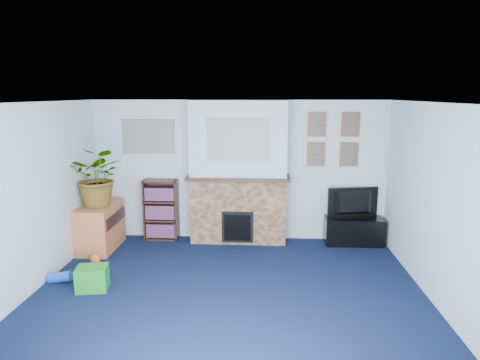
# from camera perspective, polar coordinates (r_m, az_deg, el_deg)

# --- Properties ---
(floor) EXTENTS (5.00, 4.50, 0.01)m
(floor) POSITION_cam_1_polar(r_m,az_deg,el_deg) (5.58, -1.57, -15.18)
(floor) COLOR #0E1735
(floor) RESTS_ON ground
(ceiling) EXTENTS (5.00, 4.50, 0.01)m
(ceiling) POSITION_cam_1_polar(r_m,az_deg,el_deg) (4.99, -1.72, 10.28)
(ceiling) COLOR white
(ceiling) RESTS_ON wall_back
(wall_back) EXTENTS (5.00, 0.04, 2.40)m
(wall_back) POSITION_cam_1_polar(r_m,az_deg,el_deg) (7.35, -0.13, 1.25)
(wall_back) COLOR silver
(wall_back) RESTS_ON ground
(wall_front) EXTENTS (5.00, 0.04, 2.40)m
(wall_front) POSITION_cam_1_polar(r_m,az_deg,el_deg) (3.05, -5.38, -13.89)
(wall_front) COLOR silver
(wall_front) RESTS_ON ground
(wall_left) EXTENTS (0.04, 4.50, 2.40)m
(wall_left) POSITION_cam_1_polar(r_m,az_deg,el_deg) (5.92, -26.55, -2.49)
(wall_left) COLOR silver
(wall_left) RESTS_ON ground
(wall_right) EXTENTS (0.04, 4.50, 2.40)m
(wall_right) POSITION_cam_1_polar(r_m,az_deg,el_deg) (5.54, 25.14, -3.26)
(wall_right) COLOR silver
(wall_right) RESTS_ON ground
(chimney_breast) EXTENTS (1.72, 0.50, 2.40)m
(chimney_breast) POSITION_cam_1_polar(r_m,az_deg,el_deg) (7.15, -0.23, 0.83)
(chimney_breast) COLOR brown
(chimney_breast) RESTS_ON ground
(collage_main) EXTENTS (1.00, 0.03, 0.68)m
(collage_main) POSITION_cam_1_polar(r_m,az_deg,el_deg) (6.86, -0.34, 5.41)
(collage_main) COLOR gray
(collage_main) RESTS_ON chimney_breast
(collage_left) EXTENTS (0.90, 0.03, 0.58)m
(collage_left) POSITION_cam_1_polar(r_m,az_deg,el_deg) (7.51, -12.09, 5.68)
(collage_left) COLOR gray
(collage_left) RESTS_ON wall_back
(portrait_tl) EXTENTS (0.30, 0.03, 0.40)m
(portrait_tl) POSITION_cam_1_polar(r_m,az_deg,el_deg) (7.27, 10.22, 7.31)
(portrait_tl) COLOR brown
(portrait_tl) RESTS_ON wall_back
(portrait_tr) EXTENTS (0.30, 0.03, 0.40)m
(portrait_tr) POSITION_cam_1_polar(r_m,az_deg,el_deg) (7.36, 14.51, 7.18)
(portrait_tr) COLOR brown
(portrait_tr) RESTS_ON wall_back
(portrait_bl) EXTENTS (0.30, 0.03, 0.40)m
(portrait_bl) POSITION_cam_1_polar(r_m,az_deg,el_deg) (7.32, 10.08, 3.41)
(portrait_bl) COLOR brown
(portrait_bl) RESTS_ON wall_back
(portrait_br) EXTENTS (0.30, 0.03, 0.40)m
(portrait_br) POSITION_cam_1_polar(r_m,az_deg,el_deg) (7.41, 14.32, 3.32)
(portrait_br) COLOR brown
(portrait_br) RESTS_ON wall_back
(tv_stand) EXTENTS (0.96, 0.40, 0.45)m
(tv_stand) POSITION_cam_1_polar(r_m,az_deg,el_deg) (7.52, 14.88, -6.58)
(tv_stand) COLOR black
(tv_stand) RESTS_ON ground
(television) EXTENTS (0.88, 0.28, 0.50)m
(television) POSITION_cam_1_polar(r_m,az_deg,el_deg) (7.40, 15.04, -3.00)
(television) COLOR black
(television) RESTS_ON tv_stand
(bookshelf) EXTENTS (0.58, 0.28, 1.05)m
(bookshelf) POSITION_cam_1_polar(r_m,az_deg,el_deg) (7.57, -10.44, -4.08)
(bookshelf) COLOR #321A12
(bookshelf) RESTS_ON ground
(sideboard) EXTENTS (0.53, 0.95, 0.74)m
(sideboard) POSITION_cam_1_polar(r_m,az_deg,el_deg) (7.39, -18.17, -6.06)
(sideboard) COLOR #BC6A3C
(sideboard) RESTS_ON ground
(potted_plant) EXTENTS (0.89, 0.78, 0.95)m
(potted_plant) POSITION_cam_1_polar(r_m,az_deg,el_deg) (7.13, -18.37, 0.44)
(potted_plant) COLOR #26661E
(potted_plant) RESTS_ON sideboard
(mantel_clock) EXTENTS (0.10, 0.06, 0.14)m
(mantel_clock) POSITION_cam_1_polar(r_m,az_deg,el_deg) (7.10, -0.20, 1.05)
(mantel_clock) COLOR gold
(mantel_clock) RESTS_ON chimney_breast
(mantel_candle) EXTENTS (0.05, 0.05, 0.16)m
(mantel_candle) POSITION_cam_1_polar(r_m,az_deg,el_deg) (7.09, 1.82, 1.11)
(mantel_candle) COLOR #B2BFC6
(mantel_candle) RESTS_ON chimney_breast
(mantel_teddy) EXTENTS (0.14, 0.14, 0.14)m
(mantel_teddy) POSITION_cam_1_polar(r_m,az_deg,el_deg) (7.15, -4.13, 1.05)
(mantel_teddy) COLOR gray
(mantel_teddy) RESTS_ON chimney_breast
(mantel_can) EXTENTS (0.06, 0.06, 0.12)m
(mantel_can) POSITION_cam_1_polar(r_m,az_deg,el_deg) (7.09, 5.20, 0.91)
(mantel_can) COLOR yellow
(mantel_can) RESTS_ON chimney_breast
(green_crate) EXTENTS (0.44, 0.37, 0.31)m
(green_crate) POSITION_cam_1_polar(r_m,az_deg,el_deg) (6.00, -19.08, -12.40)
(green_crate) COLOR #198C26
(green_crate) RESTS_ON ground
(toy_ball) EXTENTS (0.15, 0.15, 0.15)m
(toy_ball) POSITION_cam_1_polar(r_m,az_deg,el_deg) (6.84, -18.71, -9.82)
(toy_ball) COLOR orange
(toy_ball) RESTS_ON ground
(toy_block) EXTENTS (0.21, 0.21, 0.22)m
(toy_block) POSITION_cam_1_polar(r_m,az_deg,el_deg) (6.27, -18.97, -11.62)
(toy_block) COLOR yellow
(toy_block) RESTS_ON ground
(toy_tube) EXTENTS (0.32, 0.14, 0.19)m
(toy_tube) POSITION_cam_1_polar(r_m,az_deg,el_deg) (6.39, -22.85, -11.87)
(toy_tube) COLOR blue
(toy_tube) RESTS_ON ground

